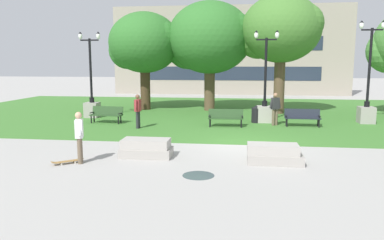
{
  "coord_description": "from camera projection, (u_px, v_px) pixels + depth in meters",
  "views": [
    {
      "loc": [
        -0.2,
        -14.94,
        3.29
      ],
      "look_at": [
        -1.92,
        -1.4,
        1.2
      ],
      "focal_mm": 35.0,
      "sensor_mm": 36.0,
      "label": 1
    }
  ],
  "objects": [
    {
      "name": "ground_plane",
      "position": [
        243.0,
        145.0,
        15.12
      ],
      "size": [
        140.0,
        140.0,
        0.0
      ],
      "primitive_type": "plane",
      "color": "#A3A09B"
    },
    {
      "name": "grass_lawn",
      "position": [
        242.0,
        112.0,
        24.93
      ],
      "size": [
        40.0,
        20.0,
        0.02
      ],
      "primitive_type": "cube",
      "color": "#3D752D",
      "rests_on": "ground"
    },
    {
      "name": "concrete_block_center",
      "position": [
        146.0,
        148.0,
        13.19
      ],
      "size": [
        1.8,
        0.9,
        0.64
      ],
      "color": "#9E9991",
      "rests_on": "ground"
    },
    {
      "name": "concrete_block_left",
      "position": [
        274.0,
        154.0,
        12.34
      ],
      "size": [
        1.81,
        0.9,
        0.64
      ],
      "color": "#9E9991",
      "rests_on": "ground"
    },
    {
      "name": "person_skateboarder",
      "position": [
        79.0,
        134.0,
        12.27
      ],
      "size": [
        0.36,
        0.6,
        1.71
      ],
      "color": "brown",
      "rests_on": "ground"
    },
    {
      "name": "skateboard",
      "position": [
        68.0,
        161.0,
        12.3
      ],
      "size": [
        0.92,
        0.8,
        0.14
      ],
      "color": "olive",
      "rests_on": "ground"
    },
    {
      "name": "puddle",
      "position": [
        198.0,
        175.0,
        11.03
      ],
      "size": [
        0.95,
        0.95,
        0.01
      ],
      "primitive_type": "cylinder",
      "color": "#47515B",
      "rests_on": "ground"
    },
    {
      "name": "park_bench_near_left",
      "position": [
        107.0,
        114.0,
        20.5
      ],
      "size": [
        1.85,
        0.71,
        0.9
      ],
      "color": "#284723",
      "rests_on": "grass_lawn"
    },
    {
      "name": "park_bench_near_right",
      "position": [
        226.0,
        117.0,
        19.31
      ],
      "size": [
        1.81,
        0.57,
        0.9
      ],
      "color": "#284723",
      "rests_on": "grass_lawn"
    },
    {
      "name": "park_bench_far_left",
      "position": [
        302.0,
        116.0,
        19.37
      ],
      "size": [
        1.81,
        0.55,
        0.9
      ],
      "color": "#1E232D",
      "rests_on": "grass_lawn"
    },
    {
      "name": "lamp_post_center",
      "position": [
        92.0,
        100.0,
        22.56
      ],
      "size": [
        1.32,
        0.8,
        5.09
      ],
      "color": "gray",
      "rests_on": "grass_lawn"
    },
    {
      "name": "lamp_post_left",
      "position": [
        367.0,
        103.0,
        20.31
      ],
      "size": [
        1.32,
        0.8,
        5.49
      ],
      "color": "gray",
      "rests_on": "grass_lawn"
    },
    {
      "name": "lamp_post_right",
      "position": [
        265.0,
        104.0,
        20.64
      ],
      "size": [
        1.32,
        0.8,
        5.01
      ],
      "color": "#ADA89E",
      "rests_on": "grass_lawn"
    },
    {
      "name": "tree_far_left",
      "position": [
        144.0,
        44.0,
        25.91
      ],
      "size": [
        5.17,
        4.92,
        6.75
      ],
      "color": "#42301E",
      "rests_on": "grass_lawn"
    },
    {
      "name": "tree_near_left",
      "position": [
        280.0,
        30.0,
        23.69
      ],
      "size": [
        5.28,
        5.03,
        7.54
      ],
      "color": "brown",
      "rests_on": "grass_lawn"
    },
    {
      "name": "tree_near_right",
      "position": [
        209.0,
        39.0,
        25.39
      ],
      "size": [
        6.01,
        5.73,
        7.39
      ],
      "color": "brown",
      "rests_on": "grass_lawn"
    },
    {
      "name": "trash_bin",
      "position": [
        256.0,
        114.0,
        20.6
      ],
      "size": [
        0.49,
        0.49,
        0.96
      ],
      "color": "black",
      "rests_on": "grass_lawn"
    },
    {
      "name": "person_bystander_near_lawn",
      "position": [
        138.0,
        109.0,
        18.77
      ],
      "size": [
        0.27,
        0.84,
        1.71
      ],
      "color": "#28282D",
      "rests_on": "grass_lawn"
    },
    {
      "name": "person_bystander_far_lawn",
      "position": [
        275.0,
        107.0,
        19.63
      ],
      "size": [
        0.65,
        0.42,
        1.71
      ],
      "color": "brown",
      "rests_on": "grass_lawn"
    },
    {
      "name": "building_facade_distant",
      "position": [
        230.0,
        51.0,
        38.62
      ],
      "size": [
        24.43,
        1.03,
        9.07
      ],
      "color": "gray",
      "rests_on": "ground"
    }
  ]
}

